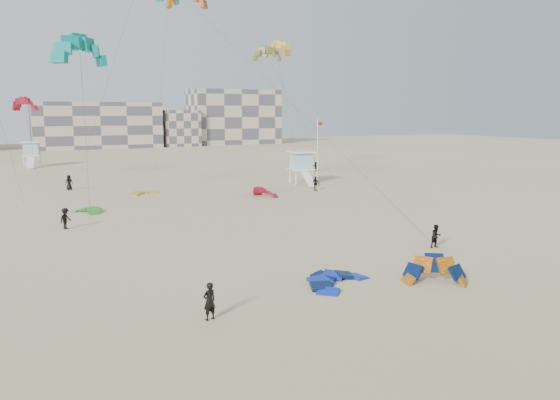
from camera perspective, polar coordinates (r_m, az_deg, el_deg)
name	(u,v)px	position (r m, az deg, el deg)	size (l,w,h in m)	color
ground	(266,303)	(27.66, -1.47, -10.76)	(320.00, 320.00, 0.00)	tan
kite_ground_blue	(337,284)	(30.82, 5.94, -8.69)	(3.90, 4.04, 0.81)	#162BD0
kite_ground_orange	(435,283)	(31.97, 15.87, -8.34)	(3.54, 2.56, 2.45)	orange
kite_ground_green	(87,212)	(54.98, -19.49, -1.24)	(3.00, 3.12, 0.79)	green
kite_ground_red_far	(265,197)	(61.58, -1.59, 0.36)	(3.24, 2.80, 1.92)	#AE1936
kite_ground_yellow	(144,194)	(65.62, -14.00, 0.63)	(3.26, 3.42, 0.40)	gold
kitesurfer_main	(209,301)	(25.53, -7.39, -10.45)	(0.65, 0.42, 1.77)	black
kitesurfer_b	(436,236)	(39.84, 16.01, -3.66)	(0.80, 0.63, 1.65)	black
kitesurfer_c	(65,219)	(47.73, -21.51, -1.81)	(1.12, 0.64, 1.73)	black
kitesurfer_d	(316,184)	(66.32, 3.74, 1.72)	(1.01, 0.42, 1.72)	black
kitesurfer_e	(69,183)	(71.49, -21.18, 1.71)	(0.90, 0.59, 1.85)	black
kitesurfer_f	(316,166)	(88.07, 3.76, 3.51)	(1.45, 0.46, 1.57)	black
kite_fly_teal_a	(80,53)	(44.94, -20.14, 14.20)	(5.55, 5.51, 14.17)	#0E827B
kite_fly_orange	(187,0)	(60.32, -9.74, 19.92)	(9.48, 32.73, 21.19)	orange
kite_fly_olive	(267,55)	(63.03, -1.37, 14.90)	(8.81, 6.26, 15.85)	brown
kite_fly_yellow	(277,51)	(85.16, -0.33, 15.35)	(7.55, 5.96, 19.23)	gold
kite_fly_red	(25,105)	(83.11, -25.12, 8.95)	(4.91, 4.92, 10.72)	#AE1936
lifeguard_tower_near	(301,168)	(72.56, 2.24, 3.39)	(3.41, 6.08, 4.30)	white
lifeguard_tower_far	(32,154)	(104.64, -24.50, 4.36)	(3.50, 6.19, 4.36)	white
flagpole	(317,153)	(67.04, 3.94, 4.92)	(0.70, 0.11, 8.57)	white
condo_mid	(96,125)	(155.07, -18.65, 7.42)	(32.00, 16.00, 12.00)	#C0A88D
condo_east	(233,117)	(167.11, -4.92, 8.64)	(26.00, 14.00, 16.00)	#C0A88D
condo_fill_right	(179,128)	(157.63, -10.52, 7.40)	(10.00, 10.00, 10.00)	#C0A88D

